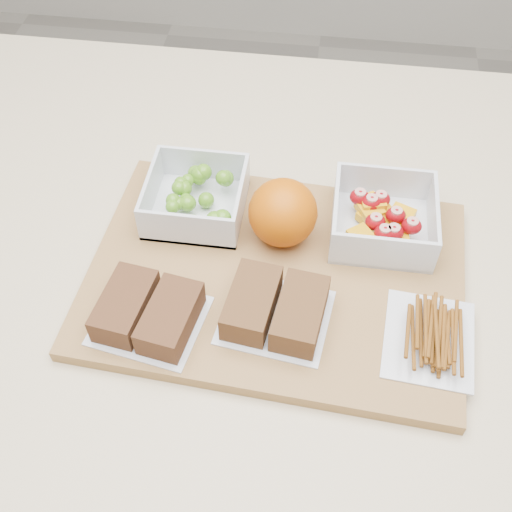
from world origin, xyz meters
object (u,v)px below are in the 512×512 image
Objects in this scene: fruit_container at (382,220)px; cutting_board at (276,277)px; sandwich_bag_left at (148,312)px; pretzel_bag at (431,333)px; orange at (283,213)px; sandwich_bag_center at (276,309)px; grape_container at (198,197)px.

cutting_board is at bearing -145.61° from fruit_container.
sandwich_bag_left is 1.06× the size of pretzel_bag.
cutting_board is 5.27× the size of orange.
fruit_container is at bearing 109.68° from pretzel_bag.
cutting_board is 3.55× the size of fruit_container.
fruit_container is at bearing 11.63° from orange.
sandwich_bag_center reaches higher than pretzel_bag.
orange is 0.67× the size of pretzel_bag.
cutting_board is 3.36× the size of sandwich_bag_center.
cutting_board is 3.54× the size of pretzel_bag.
pretzel_bag is (0.05, -0.15, -0.01)m from fruit_container.
orange reaches higher than sandwich_bag_left.
sandwich_bag_left reaches higher than pretzel_bag.
sandwich_bag_left is 0.29m from pretzel_bag.
cutting_board is at bearing -90.68° from orange.
grape_container reaches higher than cutting_board.
orange is at bearing -168.37° from fruit_container.
orange is 0.21m from pretzel_bag.
sandwich_bag_center is 1.05× the size of pretzel_bag.
pretzel_bag is at bearing -29.17° from grape_container.
orange is at bearing -15.71° from grape_container.
cutting_board is 0.14m from fruit_container.
grape_container is at bearing 83.38° from sandwich_bag_left.
cutting_board is 0.07m from sandwich_bag_center.
orange is (0.00, 0.06, 0.05)m from cutting_board.
orange is (-0.12, -0.02, 0.02)m from fruit_container.
cutting_board is 0.15m from sandwich_bag_left.
sandwich_bag_left is at bearing -96.62° from grape_container.
fruit_container is 0.12m from orange.
orange is 0.12m from sandwich_bag_center.
orange is at bearing 48.04° from sandwich_bag_left.
sandwich_bag_left and sandwich_bag_center have the same top height.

